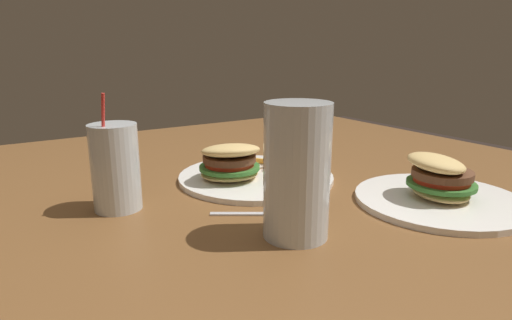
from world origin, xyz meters
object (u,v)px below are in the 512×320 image
object	(u,v)px
meal_plate_far	(439,189)
meal_plate_near	(247,170)
beer_glass	(297,175)
juice_glass	(116,170)
spoon	(295,211)

from	to	relation	value
meal_plate_far	meal_plate_near	bearing A→B (deg)	-53.24
meal_plate_near	beer_glass	world-z (taller)	beer_glass
meal_plate_near	meal_plate_far	size ratio (longest dim) A/B	1.10
meal_plate_far	juice_glass	bearing A→B (deg)	-29.79
meal_plate_near	beer_glass	size ratio (longest dim) A/B	1.64
beer_glass	juice_glass	distance (m)	0.29
meal_plate_near	meal_plate_far	distance (m)	0.34
meal_plate_far	beer_glass	bearing A→B (deg)	-5.59
beer_glass	meal_plate_far	size ratio (longest dim) A/B	0.67
spoon	meal_plate_far	size ratio (longest dim) A/B	0.56
meal_plate_near	meal_plate_far	world-z (taller)	meal_plate_far
beer_glass	spoon	world-z (taller)	beer_glass
meal_plate_near	juice_glass	distance (m)	0.25
spoon	juice_glass	bearing A→B (deg)	174.52
meal_plate_near	spoon	size ratio (longest dim) A/B	1.95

